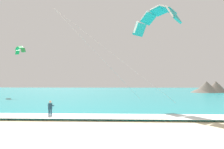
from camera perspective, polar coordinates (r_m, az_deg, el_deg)
sea at (r=78.77m, az=-2.52°, el=-4.78°), size 200.00×120.00×0.20m
surf_foam at (r=20.84m, az=-17.27°, el=-11.06°), size 200.00×3.00×0.04m
surfboard at (r=20.88m, az=-17.03°, el=-11.58°), size 0.49×1.42×0.09m
kitesurfer at (r=20.77m, az=-16.98°, el=-9.08°), size 0.55×0.53×1.69m
kite_primary at (r=27.74m, az=12.29°, el=15.48°), size 13.81×9.81×11.95m
kite_distant at (r=54.53m, az=-24.51°, el=6.55°), size 4.23×4.33×1.92m
headland_right at (r=75.65m, az=25.84°, el=-3.35°), size 12.75×9.55×4.02m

